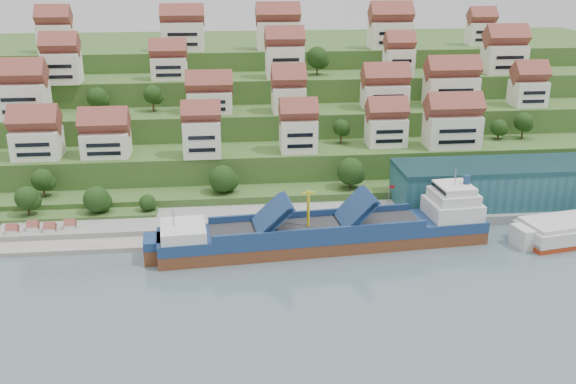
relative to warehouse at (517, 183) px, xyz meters
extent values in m
plane|color=slate|center=(-52.00, -17.00, -7.20)|extent=(300.00, 300.00, 0.00)
cube|color=gray|center=(-32.00, -2.00, -6.10)|extent=(180.00, 14.00, 2.20)
cube|color=gray|center=(-110.00, -5.00, -6.70)|extent=(45.00, 20.00, 1.00)
cube|color=#2D4C1E|center=(-52.00, 69.00, -5.20)|extent=(260.00, 128.00, 4.00)
cube|color=#2D4C1E|center=(-52.00, 74.00, -1.70)|extent=(260.00, 118.00, 11.00)
cube|color=#2D4C1E|center=(-52.00, 82.00, 1.80)|extent=(260.00, 102.00, 18.00)
cube|color=#2D4C1E|center=(-52.00, 90.00, 5.30)|extent=(260.00, 86.00, 25.00)
cube|color=#2D4C1E|center=(-52.00, 99.00, 8.30)|extent=(260.00, 68.00, 31.00)
cube|color=white|center=(-118.40, 21.62, 7.42)|extent=(11.68, 8.66, 7.23)
cube|color=white|center=(-101.30, 21.54, 6.95)|extent=(11.87, 8.57, 6.30)
cube|color=white|center=(-76.67, 18.32, 8.46)|extent=(9.53, 7.03, 9.33)
cube|color=white|center=(-51.63, 20.37, 8.08)|extent=(9.46, 7.62, 8.56)
cube|color=white|center=(-27.23, 23.73, 7.59)|extent=(10.38, 7.73, 7.58)
cube|color=white|center=(-9.94, 20.35, 8.13)|extent=(14.22, 8.26, 8.65)
cube|color=white|center=(-124.81, 36.77, 15.55)|extent=(12.85, 8.90, 9.49)
cube|color=white|center=(-74.66, 38.16, 13.78)|extent=(12.48, 7.90, 5.97)
cube|color=white|center=(-52.51, 36.27, 14.39)|extent=(9.13, 8.56, 7.19)
cube|color=white|center=(-24.27, 38.29, 14.27)|extent=(12.72, 8.36, 6.93)
cube|color=white|center=(-4.15, 39.40, 15.10)|extent=(14.84, 8.18, 8.60)
cube|color=white|center=(18.72, 37.47, 14.44)|extent=(9.40, 8.04, 7.28)
cube|color=white|center=(-116.69, 49.85, 22.16)|extent=(10.18, 7.86, 8.72)
cube|color=white|center=(-86.50, 53.31, 21.07)|extent=(10.41, 7.30, 6.53)
cube|color=white|center=(-51.93, 52.68, 22.51)|extent=(11.25, 7.79, 9.43)
cube|color=white|center=(-17.11, 50.97, 21.98)|extent=(8.47, 7.14, 8.36)
cube|color=white|center=(17.51, 53.51, 22.18)|extent=(12.50, 8.47, 8.76)
cube|color=white|center=(-122.91, 72.60, 28.11)|extent=(10.24, 8.03, 8.61)
cube|color=white|center=(-82.83, 71.02, 28.33)|extent=(13.28, 7.51, 9.06)
cube|color=white|center=(-52.11, 72.22, 28.23)|extent=(13.68, 8.15, 8.85)
cube|color=white|center=(-15.03, 70.58, 28.08)|extent=(13.40, 8.73, 8.56)
cube|color=white|center=(18.45, 76.21, 27.57)|extent=(8.85, 7.05, 7.55)
ellipsoid|color=#1E3D14|center=(-115.35, 10.93, 1.22)|extent=(5.43, 5.43, 5.43)
ellipsoid|color=#1E3D14|center=(-39.74, 9.11, 1.34)|extent=(6.91, 6.91, 6.91)
ellipsoid|color=#1E3D14|center=(-71.81, 9.29, 0.42)|extent=(6.82, 6.82, 6.82)
ellipsoid|color=#1E3D14|center=(5.82, 26.11, 7.15)|extent=(4.62, 4.62, 4.62)
ellipsoid|color=#1E3D14|center=(12.85, 26.11, 8.65)|extent=(5.22, 5.22, 5.22)
ellipsoid|color=#1E3D14|center=(-39.07, 26.66, 8.32)|extent=(4.47, 4.47, 4.47)
ellipsoid|color=#1E3D14|center=(-6.92, 42.83, 16.20)|extent=(5.02, 5.02, 5.02)
ellipsoid|color=#1E3D14|center=(-106.28, 42.38, 14.79)|extent=(5.82, 5.82, 5.82)
ellipsoid|color=#1E3D14|center=(-90.70, 40.97, 15.68)|extent=(5.14, 5.14, 5.14)
ellipsoid|color=#1E3D14|center=(-41.44, 56.21, 23.17)|extent=(6.63, 6.63, 6.63)
ellipsoid|color=#1E3D14|center=(-15.14, 58.94, 22.11)|extent=(5.70, 5.70, 5.70)
ellipsoid|color=#1E3D14|center=(-13.62, 56.97, 22.02)|extent=(4.74, 4.74, 4.74)
ellipsoid|color=#1E3D14|center=(-116.81, 2.00, -0.16)|extent=(5.44, 5.44, 5.44)
ellipsoid|color=#1E3D14|center=(-101.22, 2.00, -1.12)|extent=(6.15, 6.15, 6.15)
ellipsoid|color=#1E3D14|center=(-89.62, 2.00, -2.35)|extent=(3.92, 3.92, 3.92)
cube|color=#255B66|center=(0.00, 0.00, 0.00)|extent=(60.00, 15.00, 10.00)
cylinder|color=gray|center=(-34.00, -7.00, -1.00)|extent=(0.16, 0.16, 8.00)
cube|color=maroon|center=(-33.40, -7.00, 2.60)|extent=(1.20, 0.05, 0.80)
cube|color=white|center=(-118.00, -7.00, -5.10)|extent=(2.40, 2.20, 2.20)
cube|color=white|center=(-114.00, -5.50, -5.10)|extent=(2.40, 2.20, 2.20)
cube|color=white|center=(-110.00, -7.00, -5.10)|extent=(2.40, 2.20, 2.20)
cube|color=white|center=(-106.00, -5.50, -5.10)|extent=(2.40, 2.20, 2.20)
cube|color=brown|center=(-50.39, -16.56, -6.20)|extent=(71.44, 16.48, 4.54)
cube|color=navy|center=(-50.39, -16.56, -3.30)|extent=(71.45, 16.58, 2.36)
cube|color=silver|center=(-80.25, -18.93, -1.03)|extent=(9.87, 11.04, 2.36)
cube|color=#262628|center=(-52.20, -16.70, -2.12)|extent=(45.98, 12.83, 0.27)
cube|color=navy|center=(-62.15, -17.49, 0.97)|extent=(7.57, 10.53, 6.28)
cube|color=navy|center=(-44.05, -16.05, 0.97)|extent=(7.23, 10.50, 6.63)
cylinder|color=yellow|center=(-54.00, -16.84, 1.88)|extent=(0.68, 0.68, 8.17)
cube|color=silver|center=(-21.43, -14.25, -0.39)|extent=(11.68, 11.18, 3.63)
cube|color=silver|center=(-21.43, -14.25, 2.51)|extent=(9.78, 9.95, 2.27)
cube|color=silver|center=(-21.43, -14.25, 4.42)|extent=(7.89, 8.72, 1.63)
cylinder|color=navy|center=(-18.72, -14.04, 6.14)|extent=(1.56, 1.56, 2.00)
camera|label=1|loc=(-71.65, -141.75, 51.12)|focal=40.00mm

